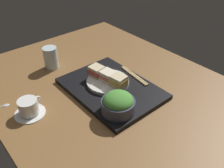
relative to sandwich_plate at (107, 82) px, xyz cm
name	(u,v)px	position (x,y,z in cm)	size (l,w,h in cm)	color
ground_plane	(115,94)	(-5.08, -0.29, -4.33)	(140.00, 100.00, 3.00)	brown
serving_tray	(111,88)	(-3.03, 0.26, -1.80)	(44.43, 32.70, 2.05)	black
sandwich_plate	(107,82)	(0.00, 0.00, 0.00)	(19.54, 19.54, 1.56)	silver
sandwich_near	(119,81)	(-6.51, -1.05, 3.43)	(7.29, 6.83, 5.30)	beige
sandwich_middle	(107,76)	(0.00, 0.00, 3.22)	(7.04, 6.53, 4.88)	#EFE5C1
sandwich_far	(97,71)	(6.51, 1.05, 3.22)	(7.50, 6.93, 4.88)	beige
salad_bowl	(118,103)	(-17.51, 8.87, 3.18)	(13.47, 13.47, 8.59)	#33384C
chopsticks_pair	(134,76)	(-3.69, -13.76, -0.43)	(19.21, 3.89, 0.70)	tan
coffee_cup	(29,108)	(6.09, 35.43, 0.28)	(12.46, 12.69, 6.84)	white
drinking_glass	(51,58)	(32.20, 11.00, 2.90)	(7.19, 7.19, 11.46)	silver
teaspoon	(3,106)	(17.77, 42.36, -2.47)	(2.91, 9.53, 0.80)	silver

